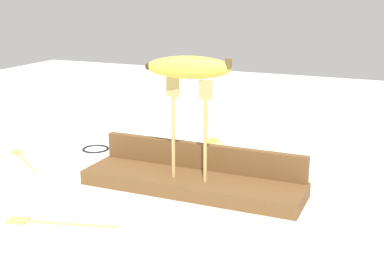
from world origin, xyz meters
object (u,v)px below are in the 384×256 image
(fork_stand_center, at_px, (189,121))
(wire_coil, at_px, (96,148))
(fork_fallen_near, at_px, (22,157))
(banana_raised_center, at_px, (189,67))
(banana_chunk_far, at_px, (215,148))
(fork_fallen_far, at_px, (47,221))

(fork_stand_center, bearing_deg, wire_coil, 152.72)
(fork_stand_center, height_order, fork_fallen_near, fork_stand_center)
(fork_stand_center, xyz_separation_m, banana_raised_center, (-0.00, -0.00, 0.10))
(fork_stand_center, distance_m, fork_fallen_near, 0.47)
(fork_stand_center, xyz_separation_m, wire_coil, (-0.33, 0.17, -0.14))
(fork_stand_center, relative_size, wire_coil, 2.96)
(fork_stand_center, relative_size, banana_chunk_far, 3.51)
(banana_raised_center, relative_size, fork_fallen_far, 0.86)
(banana_raised_center, bearing_deg, fork_stand_center, 13.67)
(fork_fallen_far, bearing_deg, banana_chunk_far, 73.74)
(banana_raised_center, xyz_separation_m, banana_chunk_far, (-0.03, 0.23, -0.23))
(fork_stand_center, distance_m, wire_coil, 0.40)
(fork_fallen_far, bearing_deg, fork_stand_center, 52.92)
(fork_fallen_far, bearing_deg, wire_coil, 112.36)
(fork_fallen_far, xyz_separation_m, banana_chunk_far, (0.13, 0.46, 0.02))
(banana_raised_center, xyz_separation_m, fork_fallen_far, (-0.17, -0.22, -0.24))
(fork_fallen_near, xyz_separation_m, banana_chunk_far, (0.42, 0.19, 0.02))
(banana_chunk_far, distance_m, wire_coil, 0.30)
(fork_fallen_near, relative_size, wire_coil, 2.46)
(fork_fallen_near, relative_size, banana_chunk_far, 2.91)
(fork_fallen_near, bearing_deg, wire_coil, 47.24)
(banana_raised_center, distance_m, fork_fallen_far, 0.37)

